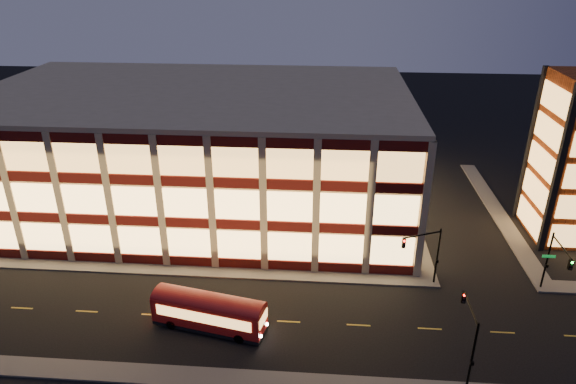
{
  "coord_description": "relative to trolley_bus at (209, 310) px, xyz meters",
  "views": [
    {
      "loc": [
        12.7,
        -41.35,
        28.75
      ],
      "look_at": [
        8.85,
        8.0,
        5.85
      ],
      "focal_mm": 32.0,
      "sensor_mm": 36.0,
      "label": 1
    }
  ],
  "objects": [
    {
      "name": "sidewalk_office_east",
      "position": [
        19.58,
        24.27,
        -1.72
      ],
      "size": [
        2.0,
        30.0,
        0.15
      ],
      "primitive_type": "cube",
      "color": "#514F4C",
      "rests_on": "ground"
    },
    {
      "name": "trolley_bus",
      "position": [
        0.0,
        0.0,
        0.0
      ],
      "size": [
        9.86,
        4.35,
        3.24
      ],
      "rotation": [
        0.0,
        0.0,
        -0.21
      ],
      "color": "#970808",
      "rests_on": "ground"
    },
    {
      "name": "sidewalk_tower_west",
      "position": [
        30.58,
        24.27,
        -1.72
      ],
      "size": [
        2.0,
        30.0,
        0.15
      ],
      "primitive_type": "cube",
      "color": "#514F4C",
      "rests_on": "ground"
    },
    {
      "name": "sidewalk_office_south",
      "position": [
        -6.42,
        8.27,
        -1.72
      ],
      "size": [
        54.0,
        2.0,
        0.15
      ],
      "primitive_type": "cube",
      "color": "#514F4C",
      "rests_on": "ground"
    },
    {
      "name": "traffic_signal_right",
      "position": [
        30.08,
        6.64,
        2.3
      ],
      "size": [
        1.2,
        4.37,
        6.0
      ],
      "color": "black",
      "rests_on": "ground"
    },
    {
      "name": "traffic_signal_far",
      "position": [
        18.79,
        7.51,
        2.31
      ],
      "size": [
        3.79,
        1.87,
        6.0
      ],
      "color": "black",
      "rests_on": "ground"
    },
    {
      "name": "office_building",
      "position": [
        -6.33,
        24.18,
        5.45
      ],
      "size": [
        50.45,
        30.45,
        14.5
      ],
      "color": "tan",
      "rests_on": "ground"
    },
    {
      "name": "ground",
      "position": [
        -3.42,
        7.27,
        -1.8
      ],
      "size": [
        200.0,
        200.0,
        0.0
      ],
      "primitive_type": "plane",
      "color": "black",
      "rests_on": "ground"
    },
    {
      "name": "traffic_signal_near",
      "position": [
        20.08,
        -3.76,
        2.33
      ],
      "size": [
        0.32,
        4.45,
        6.0
      ],
      "color": "black",
      "rests_on": "ground"
    },
    {
      "name": "sidewalk_near",
      "position": [
        -3.42,
        -5.73,
        -1.72
      ],
      "size": [
        100.0,
        2.0,
        0.15
      ],
      "primitive_type": "cube",
      "color": "#514F4C",
      "rests_on": "ground"
    }
  ]
}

